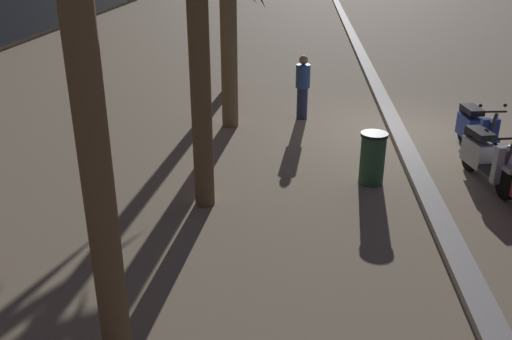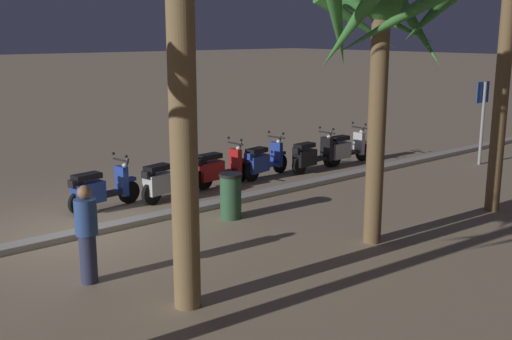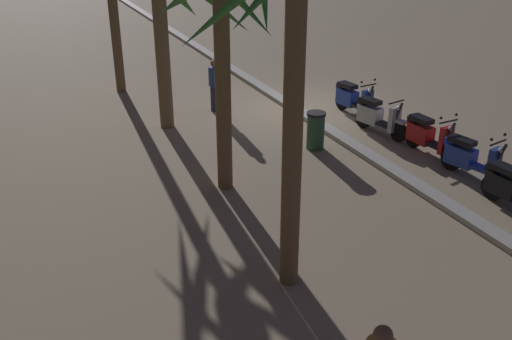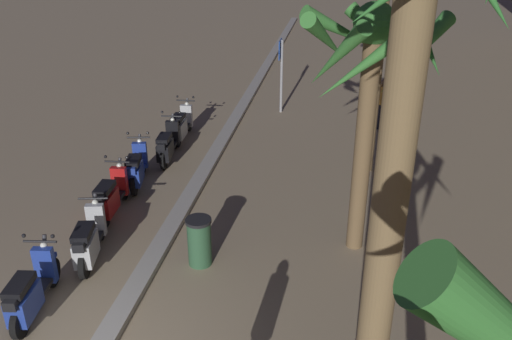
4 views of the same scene
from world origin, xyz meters
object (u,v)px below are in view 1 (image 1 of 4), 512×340
(scooter_blue_tail_end, at_px, (475,130))
(pedestrian_by_palm_tree, at_px, (303,86))
(scooter_silver_mid_centre, at_px, (485,157))
(litter_bin, at_px, (372,158))

(scooter_blue_tail_end, bearing_deg, pedestrian_by_palm_tree, 61.67)
(scooter_blue_tail_end, height_order, pedestrian_by_palm_tree, pedestrian_by_palm_tree)
(scooter_silver_mid_centre, xyz_separation_m, pedestrian_by_palm_tree, (3.46, 3.30, 0.34))
(pedestrian_by_palm_tree, bearing_deg, scooter_blue_tail_end, -118.33)
(scooter_silver_mid_centre, bearing_deg, pedestrian_by_palm_tree, 43.59)
(scooter_silver_mid_centre, relative_size, scooter_blue_tail_end, 0.99)
(scooter_blue_tail_end, height_order, litter_bin, scooter_blue_tail_end)
(scooter_blue_tail_end, distance_m, litter_bin, 2.92)
(pedestrian_by_palm_tree, xyz_separation_m, litter_bin, (-3.73, -1.27, -0.32))
(litter_bin, bearing_deg, pedestrian_by_palm_tree, 18.75)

